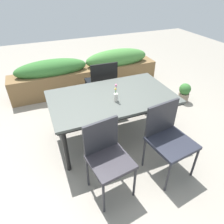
{
  "coord_description": "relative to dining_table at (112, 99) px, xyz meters",
  "views": [
    {
      "loc": [
        -0.84,
        -2.33,
        2.14
      ],
      "look_at": [
        0.1,
        -0.02,
        0.45
      ],
      "focal_mm": 32.53,
      "sensor_mm": 36.0,
      "label": 1
    }
  ],
  "objects": [
    {
      "name": "ground_plane",
      "position": [
        -0.1,
        0.02,
        -0.67
      ],
      "size": [
        12.0,
        12.0,
        0.0
      ],
      "primitive_type": "plane",
      "color": "gray"
    },
    {
      "name": "dining_table",
      "position": [
        0.0,
        0.0,
        0.0
      ],
      "size": [
        1.75,
        1.04,
        0.72
      ],
      "color": "#4C514C",
      "rests_on": "ground"
    },
    {
      "name": "chair_near_right",
      "position": [
        0.38,
        -0.84,
        -0.13
      ],
      "size": [
        0.54,
        0.54,
        0.92
      ],
      "rotation": [
        0.0,
        0.0,
        3.28
      ],
      "color": "#252833",
      "rests_on": "ground"
    },
    {
      "name": "chair_near_left",
      "position": [
        -0.41,
        -0.85,
        -0.13
      ],
      "size": [
        0.49,
        0.49,
        0.9
      ],
      "rotation": [
        0.0,
        0.0,
        3.29
      ],
      "color": "#302D34",
      "rests_on": "ground"
    },
    {
      "name": "chair_far_side",
      "position": [
        0.15,
        0.84,
        -0.12
      ],
      "size": [
        0.51,
        0.51,
        0.93
      ],
      "rotation": [
        0.0,
        0.0,
        -0.04
      ],
      "color": "black",
      "rests_on": "ground"
    },
    {
      "name": "flower_vase",
      "position": [
        -0.0,
        -0.14,
        0.14
      ],
      "size": [
        0.06,
        0.06,
        0.25
      ],
      "color": "silver",
      "rests_on": "dining_table"
    },
    {
      "name": "planter_box",
      "position": [
        0.11,
        1.69,
        -0.29
      ],
      "size": [
        3.17,
        0.46,
        0.81
      ],
      "color": "brown",
      "rests_on": "ground"
    },
    {
      "name": "potted_plant",
      "position": [
        1.73,
        0.44,
        -0.47
      ],
      "size": [
        0.22,
        0.22,
        0.39
      ],
      "color": "gray",
      "rests_on": "ground"
    }
  ]
}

